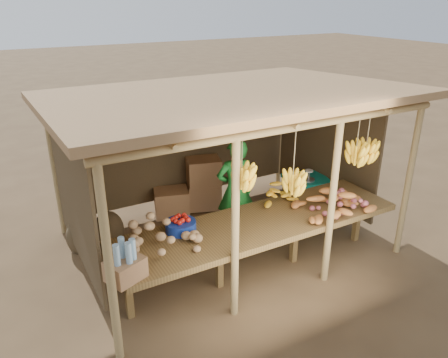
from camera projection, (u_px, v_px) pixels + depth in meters
ground at (224, 241)px, 6.75m from camera, size 60.00×60.00×0.00m
stall_structure at (230, 123)px, 5.97m from camera, size 4.70×3.50×2.43m
counter at (259, 225)px, 5.70m from camera, size 3.90×1.05×0.80m
potato_heap at (156, 236)px, 4.96m from camera, size 1.18×0.83×0.37m
sweet_potato_heap at (331, 199)px, 5.89m from camera, size 1.09×0.68×0.36m
onion_heap at (342, 198)px, 5.93m from camera, size 0.83×0.52×0.36m
banana_pile at (274, 191)px, 6.15m from camera, size 0.58×0.41×0.34m
tomato_basin at (181, 225)px, 5.42m from camera, size 0.38×0.38×0.20m
bottle_box at (125, 264)px, 4.46m from camera, size 0.45×0.41×0.46m
vendor at (236, 190)px, 6.59m from camera, size 0.66×0.52×1.60m
tarp_crate at (306, 194)px, 7.53m from camera, size 0.84×0.77×0.85m
carton_stack at (193, 189)px, 7.59m from camera, size 1.31×0.62×0.91m
burlap_sacks at (95, 230)px, 6.54m from camera, size 0.86×0.45×0.61m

